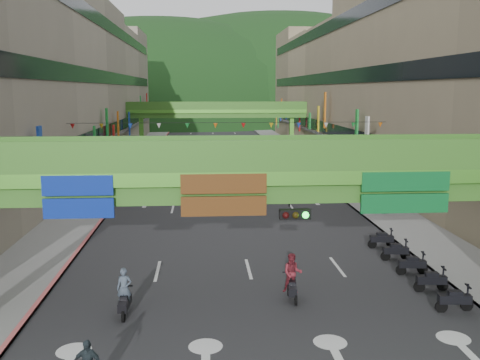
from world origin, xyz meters
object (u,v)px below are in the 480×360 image
scooter_rider_near (124,294)px  car_silver (160,167)px  scooter_rider_mid (292,276)px  car_yellow (231,143)px  overpass_near (291,191)px

scooter_rider_near → car_silver: bearing=92.2°
scooter_rider_mid → car_yellow: size_ratio=0.56×
car_silver → car_yellow: bearing=80.2°
car_yellow → overpass_near: bearing=-89.1°
scooter_rider_near → scooter_rider_mid: size_ratio=0.96×
car_silver → car_yellow: 27.65m
overpass_near → car_silver: bearing=101.6°
overpass_near → car_yellow: (1.26, 63.63, -4.58)m
scooter_rider_mid → car_silver: scooter_rider_mid is taller
overpass_near → scooter_rider_near: overpass_near is taller
scooter_rider_near → car_yellow: 62.66m
overpass_near → scooter_rider_mid: size_ratio=13.67×
scooter_rider_mid → overpass_near: bearing=-102.6°
car_yellow → scooter_rider_near: bearing=-94.9°
overpass_near → car_yellow: 63.81m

